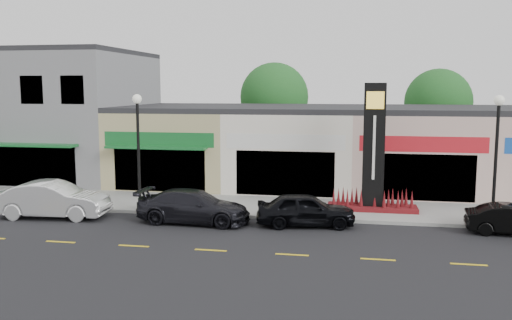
{
  "coord_description": "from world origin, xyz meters",
  "views": [
    {
      "loc": [
        2.1,
        -21.63,
        5.93
      ],
      "look_at": [
        -2.59,
        4.0,
        2.44
      ],
      "focal_mm": 38.0,
      "sensor_mm": 36.0,
      "label": 1
    }
  ],
  "objects_px": {
    "car_white_van": "(53,200)",
    "car_dark_sedan": "(194,206)",
    "car_black_sedan": "(306,209)",
    "lamp_east_near": "(496,146)",
    "pylon_sign": "(373,166)",
    "lamp_west_near": "(138,140)"
  },
  "relations": [
    {
      "from": "lamp_east_near",
      "to": "car_dark_sedan",
      "type": "bearing_deg",
      "value": -172.8
    },
    {
      "from": "lamp_east_near",
      "to": "pylon_sign",
      "type": "xyz_separation_m",
      "value": [
        -5.0,
        1.7,
        -1.2
      ]
    },
    {
      "from": "car_black_sedan",
      "to": "lamp_east_near",
      "type": "bearing_deg",
      "value": -89.43
    },
    {
      "from": "lamp_west_near",
      "to": "car_black_sedan",
      "type": "xyz_separation_m",
      "value": [
        8.1,
        -1.31,
        -2.76
      ]
    },
    {
      "from": "pylon_sign",
      "to": "car_white_van",
      "type": "relative_size",
      "value": 1.19
    },
    {
      "from": "car_white_van",
      "to": "car_dark_sedan",
      "type": "height_order",
      "value": "car_white_van"
    },
    {
      "from": "lamp_east_near",
      "to": "car_black_sedan",
      "type": "bearing_deg",
      "value": -170.56
    },
    {
      "from": "lamp_west_near",
      "to": "pylon_sign",
      "type": "xyz_separation_m",
      "value": [
        11.0,
        1.7,
        -1.2
      ]
    },
    {
      "from": "lamp_west_near",
      "to": "car_black_sedan",
      "type": "distance_m",
      "value": 8.66
    },
    {
      "from": "car_white_van",
      "to": "car_dark_sedan",
      "type": "bearing_deg",
      "value": -92.82
    },
    {
      "from": "lamp_east_near",
      "to": "car_dark_sedan",
      "type": "distance_m",
      "value": 13.21
    },
    {
      "from": "lamp_west_near",
      "to": "car_white_van",
      "type": "distance_m",
      "value": 4.72
    },
    {
      "from": "car_black_sedan",
      "to": "lamp_west_near",
      "type": "bearing_deg",
      "value": 71.92
    },
    {
      "from": "lamp_west_near",
      "to": "lamp_east_near",
      "type": "xyz_separation_m",
      "value": [
        16.0,
        0.0,
        0.0
      ]
    },
    {
      "from": "lamp_east_near",
      "to": "pylon_sign",
      "type": "distance_m",
      "value": 5.42
    },
    {
      "from": "lamp_west_near",
      "to": "pylon_sign",
      "type": "distance_m",
      "value": 11.19
    },
    {
      "from": "car_white_van",
      "to": "lamp_west_near",
      "type": "bearing_deg",
      "value": -66.47
    },
    {
      "from": "lamp_east_near",
      "to": "car_black_sedan",
      "type": "xyz_separation_m",
      "value": [
        -7.9,
        -1.31,
        -2.76
      ]
    },
    {
      "from": "car_dark_sedan",
      "to": "lamp_east_near",
      "type": "bearing_deg",
      "value": -80.49
    },
    {
      "from": "lamp_east_near",
      "to": "car_black_sedan",
      "type": "distance_m",
      "value": 8.47
    },
    {
      "from": "lamp_east_near",
      "to": "lamp_west_near",
      "type": "bearing_deg",
      "value": 180.0
    },
    {
      "from": "car_dark_sedan",
      "to": "car_black_sedan",
      "type": "distance_m",
      "value": 4.93
    }
  ]
}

